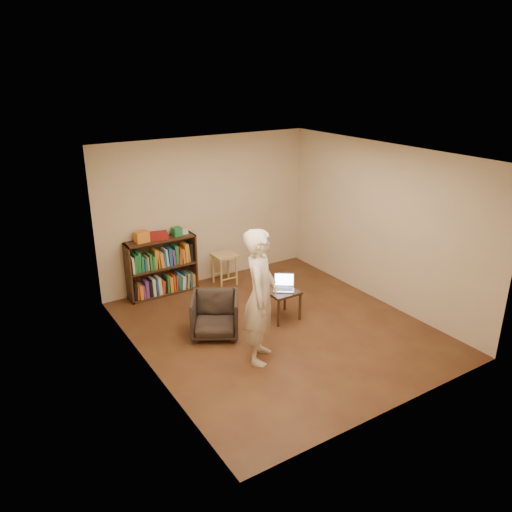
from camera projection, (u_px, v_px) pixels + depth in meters
floor at (278, 328)px, 7.50m from camera, size 4.50×4.50×0.00m
ceiling at (281, 155)px, 6.57m from camera, size 4.50×4.50×0.00m
wall_back at (207, 211)px, 8.81m from camera, size 4.00×0.00×4.00m
wall_left at (144, 277)px, 6.04m from camera, size 0.00×4.50×4.50m
wall_right at (382, 225)px, 8.03m from camera, size 0.00×4.50×4.50m
bookshelf at (162, 270)px, 8.51m from camera, size 1.20×0.30×1.00m
box_yellow at (142, 237)px, 8.12m from camera, size 0.23×0.18×0.18m
red_cloth at (158, 236)px, 8.28m from camera, size 0.36×0.29×0.10m
box_green at (177, 231)px, 8.43m from camera, size 0.16×0.16×0.15m
box_white at (185, 232)px, 8.54m from camera, size 0.11×0.11×0.08m
stool at (225, 260)px, 8.87m from camera, size 0.40×0.40×0.57m
armchair at (215, 315)px, 7.23m from camera, size 0.92×0.93×0.63m
side_table at (282, 295)px, 7.68m from camera, size 0.46×0.46×0.47m
laptop at (284, 285)px, 7.67m from camera, size 0.40×0.38×0.24m
person at (260, 297)px, 6.41m from camera, size 0.77×0.79×1.83m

